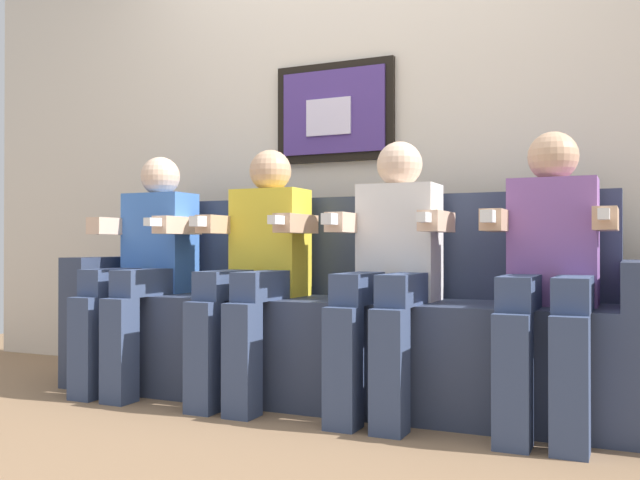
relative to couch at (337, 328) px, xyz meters
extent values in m
plane|color=#8C6B4C|center=(0.00, -0.33, -0.31)|extent=(6.49, 6.49, 0.00)
cube|color=beige|center=(0.00, 0.44, 0.99)|extent=(4.99, 0.05, 2.60)
cube|color=black|center=(-0.18, 0.40, 1.04)|extent=(0.63, 0.03, 0.50)
cube|color=#4C337F|center=(-0.18, 0.38, 1.04)|extent=(0.55, 0.02, 0.42)
cube|color=silver|center=(-0.20, 0.37, 1.01)|extent=(0.24, 0.02, 0.18)
cube|color=#333D56|center=(0.00, -0.04, -0.09)|extent=(2.31, 0.58, 0.45)
cube|color=#333D56|center=(0.00, 0.18, 0.36)|extent=(2.31, 0.14, 0.45)
cube|color=#333D56|center=(-1.22, -0.04, 0.00)|extent=(0.14, 0.58, 0.62)
cube|color=#3F72CC|center=(-0.92, -0.05, 0.38)|extent=(0.32, 0.20, 0.48)
sphere|color=beige|center=(-0.92, -0.05, 0.70)|extent=(0.19, 0.19, 0.19)
cube|color=#38476B|center=(-1.01, -0.25, 0.20)|extent=(0.12, 0.40, 0.12)
cube|color=#38476B|center=(-0.83, -0.25, 0.20)|extent=(0.12, 0.40, 0.12)
cube|color=#38476B|center=(-1.01, -0.45, -0.09)|extent=(0.12, 0.12, 0.45)
cube|color=#38476B|center=(-0.83, -0.45, -0.09)|extent=(0.12, 0.12, 0.45)
cube|color=beige|center=(-1.11, -0.17, 0.46)|extent=(0.08, 0.28, 0.08)
cube|color=beige|center=(-0.73, -0.17, 0.46)|extent=(0.08, 0.28, 0.08)
cube|color=white|center=(-0.73, -0.33, 0.47)|extent=(0.04, 0.13, 0.04)
cube|color=yellow|center=(-0.31, -0.05, 0.38)|extent=(0.32, 0.20, 0.48)
sphere|color=tan|center=(-0.31, -0.05, 0.70)|extent=(0.19, 0.19, 0.19)
cube|color=#38476B|center=(-0.40, -0.25, 0.20)|extent=(0.12, 0.40, 0.12)
cube|color=#38476B|center=(-0.22, -0.25, 0.20)|extent=(0.12, 0.40, 0.12)
cube|color=#38476B|center=(-0.40, -0.45, -0.09)|extent=(0.12, 0.12, 0.45)
cube|color=#38476B|center=(-0.22, -0.45, -0.09)|extent=(0.12, 0.12, 0.45)
cube|color=tan|center=(-0.50, -0.17, 0.46)|extent=(0.08, 0.28, 0.08)
cube|color=tan|center=(-0.12, -0.17, 0.46)|extent=(0.08, 0.28, 0.08)
cube|color=white|center=(-0.12, -0.33, 0.47)|extent=(0.04, 0.13, 0.04)
cube|color=white|center=(-0.50, -0.33, 0.47)|extent=(0.04, 0.10, 0.04)
cube|color=white|center=(0.31, -0.05, 0.38)|extent=(0.32, 0.20, 0.48)
sphere|color=beige|center=(0.31, -0.05, 0.70)|extent=(0.19, 0.19, 0.19)
cube|color=#38476B|center=(0.22, -0.25, 0.20)|extent=(0.12, 0.40, 0.12)
cube|color=#38476B|center=(0.40, -0.25, 0.20)|extent=(0.12, 0.40, 0.12)
cube|color=#38476B|center=(0.22, -0.45, -0.09)|extent=(0.12, 0.12, 0.45)
cube|color=#38476B|center=(0.40, -0.45, -0.09)|extent=(0.12, 0.12, 0.45)
cube|color=beige|center=(0.12, -0.17, 0.46)|extent=(0.08, 0.28, 0.08)
cube|color=beige|center=(0.50, -0.17, 0.46)|extent=(0.08, 0.28, 0.08)
cube|color=white|center=(0.50, -0.33, 0.47)|extent=(0.04, 0.13, 0.04)
cube|color=white|center=(0.12, -0.33, 0.47)|extent=(0.04, 0.10, 0.04)
cube|color=#8C59A5|center=(0.92, -0.05, 0.38)|extent=(0.32, 0.20, 0.48)
sphere|color=tan|center=(0.92, -0.05, 0.70)|extent=(0.19, 0.19, 0.19)
cube|color=#38476B|center=(0.83, -0.25, 0.20)|extent=(0.12, 0.40, 0.12)
cube|color=#38476B|center=(1.01, -0.25, 0.20)|extent=(0.12, 0.40, 0.12)
cube|color=#38476B|center=(0.83, -0.45, -0.09)|extent=(0.12, 0.12, 0.45)
cube|color=#38476B|center=(1.01, -0.45, -0.09)|extent=(0.12, 0.12, 0.45)
cube|color=tan|center=(0.73, -0.17, 0.46)|extent=(0.08, 0.28, 0.08)
cube|color=tan|center=(1.11, -0.17, 0.46)|extent=(0.08, 0.28, 0.08)
cube|color=white|center=(1.11, -0.33, 0.47)|extent=(0.04, 0.13, 0.04)
cube|color=white|center=(0.73, -0.33, 0.47)|extent=(0.04, 0.10, 0.04)
camera|label=1|loc=(1.20, -2.83, 0.36)|focal=39.21mm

